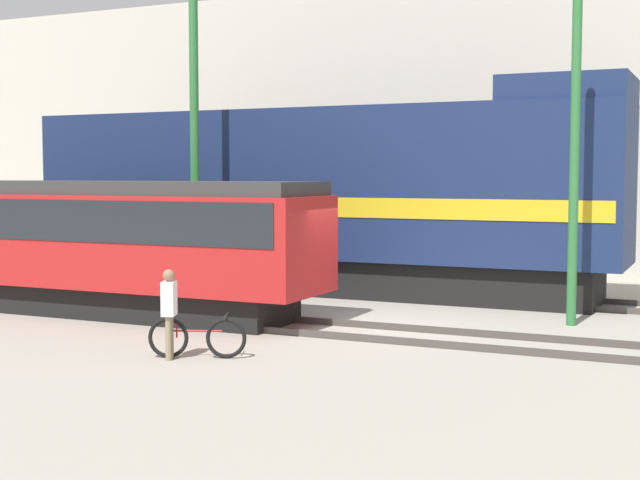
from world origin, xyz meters
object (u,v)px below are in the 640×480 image
object	(u,v)px
streetcar	(67,237)
utility_pole_center	(574,158)
freight_locomotive	(319,197)
bicycle	(197,338)
utility_pole_left	(194,120)
person	(169,305)

from	to	relation	value
streetcar	utility_pole_center	size ratio (longest dim) A/B	1.80
freight_locomotive	utility_pole_center	distance (m)	7.88
bicycle	utility_pole_left	bearing A→B (deg)	122.92
utility_pole_left	freight_locomotive	bearing A→B (deg)	53.00
freight_locomotive	utility_pole_left	xyz separation A→B (m)	(-2.17, -2.88, 2.01)
utility_pole_left	bicycle	bearing A→B (deg)	-57.08
streetcar	bicycle	world-z (taller)	streetcar
bicycle	utility_pole_center	distance (m)	8.86
streetcar	person	bearing A→B (deg)	-34.25
person	utility_pole_center	distance (m)	9.12
person	utility_pole_left	distance (m)	8.35
streetcar	freight_locomotive	bearing A→B (deg)	55.95
bicycle	freight_locomotive	bearing A→B (deg)	101.62
streetcar	utility_pole_center	xyz separation A→B (m)	(11.17, 2.88, 1.82)
freight_locomotive	utility_pole_left	size ratio (longest dim) A/B	1.80
person	utility_pole_center	size ratio (longest dim) A/B	0.22
streetcar	bicycle	distance (m)	6.82
freight_locomotive	utility_pole_left	distance (m)	4.13
freight_locomotive	streetcar	size ratio (longest dim) A/B	1.29
utility_pole_left	streetcar	bearing A→B (deg)	-120.88
freight_locomotive	utility_pole_left	world-z (taller)	utility_pole_left
bicycle	person	distance (m)	0.76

